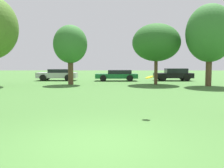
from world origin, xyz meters
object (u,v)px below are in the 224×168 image
(tree_2, at_px, (156,43))
(parked_car_green, at_px, (117,75))
(parked_car_silver, at_px, (58,74))
(tree_1, at_px, (70,45))
(frisbee, at_px, (149,77))
(tree_3, at_px, (210,33))
(parked_car_black, at_px, (174,74))

(tree_2, xyz_separation_m, parked_car_green, (-3.30, 4.25, -3.00))
(tree_2, distance_m, parked_car_silver, 11.17)
(tree_1, relative_size, tree_2, 0.97)
(frisbee, xyz_separation_m, tree_1, (-4.93, 12.97, 2.08))
(parked_car_green, bearing_deg, tree_3, 140.68)
(parked_car_green, bearing_deg, tree_1, 46.91)
(tree_1, bearing_deg, parked_car_black, 25.49)
(parked_car_black, bearing_deg, tree_2, 59.09)
(frisbee, relative_size, parked_car_green, 0.06)
(tree_2, relative_size, parked_car_black, 1.31)
(parked_car_silver, height_order, parked_car_black, parked_car_black)
(frisbee, distance_m, tree_1, 14.03)
(tree_2, height_order, parked_car_green, tree_2)
(tree_1, bearing_deg, tree_3, -6.97)
(tree_1, bearing_deg, frisbee, -69.19)
(tree_3, bearing_deg, frisbee, -119.12)
(frisbee, relative_size, tree_1, 0.06)
(tree_2, bearing_deg, frisbee, -100.62)
(tree_1, distance_m, tree_2, 7.40)
(tree_3, bearing_deg, parked_car_green, 141.20)
(tree_3, height_order, parked_car_silver, tree_3)
(tree_1, xyz_separation_m, parked_car_green, (4.10, 4.46, -2.81))
(tree_2, distance_m, parked_car_green, 6.16)
(tree_2, distance_m, tree_3, 4.33)
(tree_1, height_order, parked_car_silver, tree_1)
(tree_3, relative_size, parked_car_silver, 1.56)
(parked_car_silver, distance_m, parked_car_green, 6.37)
(frisbee, distance_m, parked_car_black, 18.53)
(tree_2, bearing_deg, tree_3, -21.99)
(tree_3, bearing_deg, tree_2, 158.01)
(frisbee, relative_size, parked_car_black, 0.07)
(frisbee, bearing_deg, parked_car_silver, 111.75)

